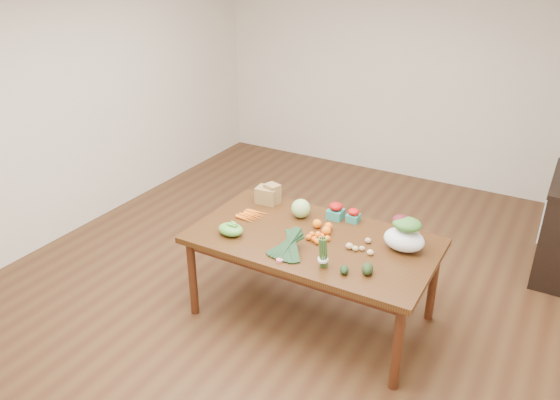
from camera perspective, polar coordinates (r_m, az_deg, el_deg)
The scene contains 24 objects.
floor at distance 5.14m, azimuth 0.65°, elevation -8.42°, with size 6.00×6.00×0.00m, color #50331B.
room_walls at distance 4.53m, azimuth 0.74°, elevation 5.89°, with size 5.02×6.02×2.70m.
dining_table at distance 4.51m, azimuth 3.36°, elevation -8.12°, with size 1.91×1.06×0.75m, color #43270F.
dish_towel at distance 5.64m, azimuth 25.82°, elevation -1.52°, with size 0.02×0.28×0.45m, color white.
paper_bag at distance 4.84m, azimuth -1.35°, elevation 0.68°, with size 0.25×0.21×0.18m, color brown, non-canonical shape.
cabbage at distance 4.59m, azimuth 2.19°, elevation -0.89°, with size 0.16×0.16×0.16m, color #B5D179.
strawberry_basket_a at distance 4.60m, azimuth 5.83°, elevation -1.27°, with size 0.12×0.12×0.11m, color #AE0D0B, non-canonical shape.
strawberry_basket_b at distance 4.57m, azimuth 7.66°, elevation -1.71°, with size 0.10×0.10×0.09m, color red, non-canonical shape.
orange_a at distance 4.45m, azimuth 3.90°, elevation -2.49°, with size 0.08×0.08×0.08m, color #FF5A0F.
orange_b at distance 4.42m, azimuth 5.07°, elevation -2.76°, with size 0.07×0.07×0.07m, color orange.
orange_c at distance 4.35m, azimuth 4.87°, elevation -3.22°, with size 0.08×0.08×0.08m, color orange.
mandarin_cluster at distance 4.27m, azimuth 3.97°, elevation -3.79°, with size 0.18×0.18×0.08m, color orange, non-canonical shape.
carrots at distance 4.62m, azimuth -2.98°, elevation -1.63°, with size 0.22×0.22×0.03m, color #F64D14, non-canonical shape.
snap_pea_bag at distance 4.35m, azimuth -5.17°, elevation -3.08°, with size 0.21×0.16×0.09m, color #55B53D.
kale_bunch at distance 4.04m, azimuth 0.65°, elevation -4.84°, with size 0.32×0.40×0.16m, color black, non-canonical shape.
asparagus_bundle at distance 3.89m, azimuth 4.54°, elevation -5.47°, with size 0.08×0.08×0.25m, color #426E32, non-canonical shape.
potato_a at distance 4.18m, azimuth 7.26°, elevation -4.80°, with size 0.06×0.05×0.05m, color tan.
potato_b at distance 4.17m, azimuth 7.87°, elevation -5.04°, with size 0.05×0.04×0.04m, color tan.
potato_c at distance 4.18m, azimuth 8.56°, elevation -5.03°, with size 0.04×0.04×0.04m, color tan.
potato_d at distance 4.28m, azimuth 9.18°, elevation -4.21°, with size 0.05×0.05×0.04m, color tan.
potato_e at distance 4.13m, azimuth 9.41°, elevation -5.42°, with size 0.05×0.05×0.04m, color #D9B27D.
avocado_a at distance 3.89m, azimuth 6.74°, elevation -7.25°, with size 0.06×0.09×0.06m, color black.
avocado_b at distance 3.90m, azimuth 9.13°, elevation -7.10°, with size 0.08×0.12×0.08m, color black.
salad_bag at distance 4.20m, azimuth 12.87°, elevation -3.65°, with size 0.31×0.23×0.24m, color white, non-canonical shape.
Camera 1 is at (2.06, -3.73, 2.88)m, focal length 35.00 mm.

